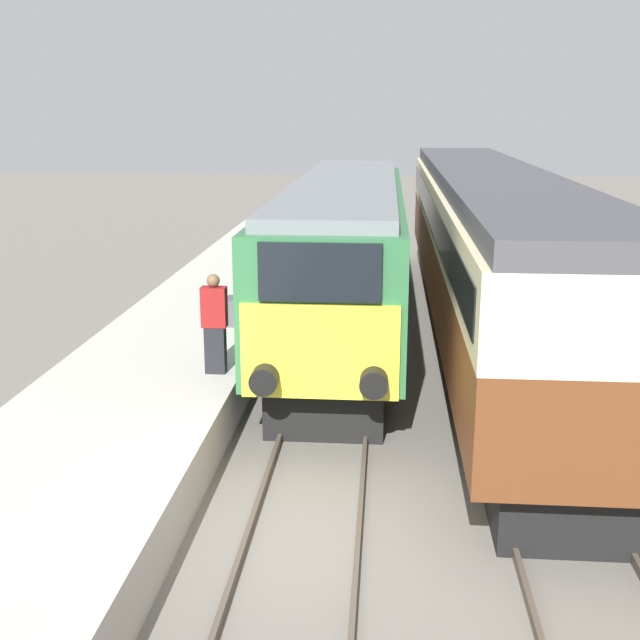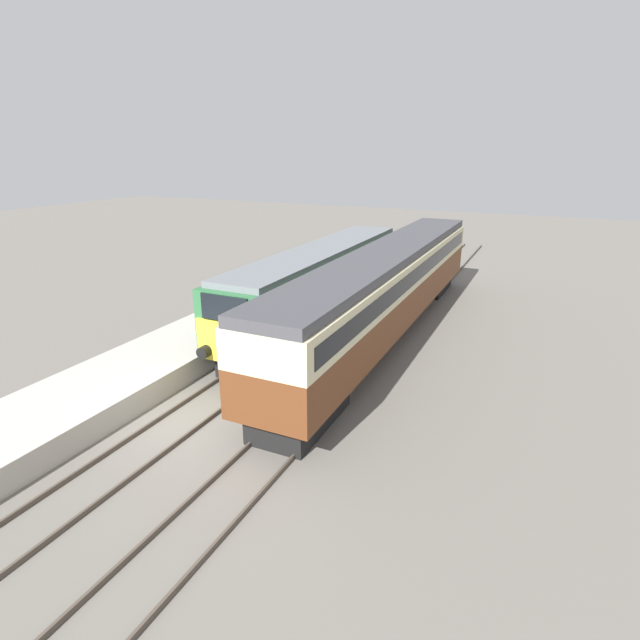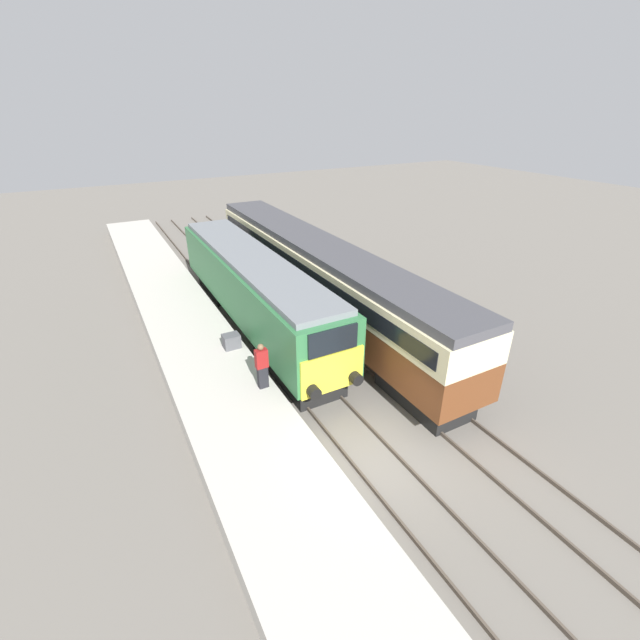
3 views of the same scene
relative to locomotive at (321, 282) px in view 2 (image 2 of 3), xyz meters
name	(u,v)px [view 2 (image 2 of 3)]	position (x,y,z in m)	size (l,w,h in m)	color
ground_plane	(181,423)	(0.00, -10.35, -2.13)	(120.00, 120.00, 0.00)	slate
platform_left	(237,321)	(-3.30, -2.35, -1.71)	(3.50, 50.00, 0.84)	#B7B2A8
rails_near_track	(264,362)	(0.00, -5.35, -2.06)	(1.51, 60.00, 0.14)	#4C4238
rails_far_track	(342,378)	(3.40, -5.35, -2.06)	(1.50, 60.00, 0.14)	#4C4238
locomotive	(321,282)	(0.00, 0.00, 0.00)	(2.70, 15.86, 3.77)	black
passenger_carriage	(387,284)	(3.40, -0.22, 0.34)	(2.75, 21.42, 4.06)	black
person_on_platform	(208,322)	(-2.00, -6.13, -0.39)	(0.44, 0.26, 1.80)	black
luggage_crate	(252,312)	(-2.11, -2.82, -0.99)	(0.70, 0.56, 0.60)	#4C4C51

